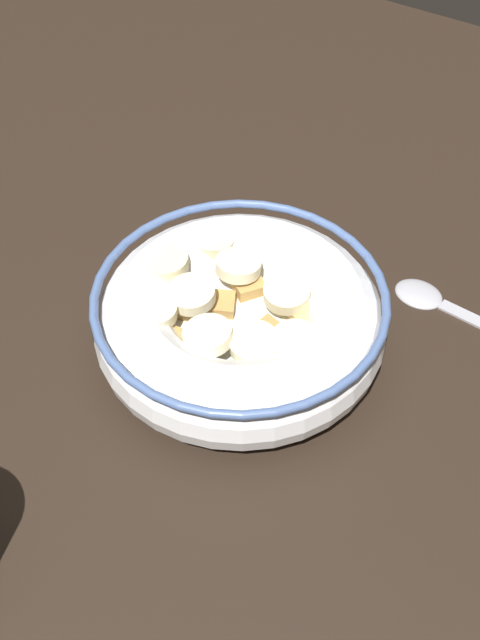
{
  "coord_description": "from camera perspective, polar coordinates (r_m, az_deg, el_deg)",
  "views": [
    {
      "loc": [
        30.49,
        19.69,
        42.32
      ],
      "look_at": [
        0.0,
        0.0,
        3.0
      ],
      "focal_mm": 44.98,
      "sensor_mm": 36.0,
      "label": 1
    }
  ],
  "objects": [
    {
      "name": "ground_plane",
      "position": [
        0.57,
        0.0,
        -2.75
      ],
      "size": [
        106.19,
        106.19,
        2.0
      ],
      "primitive_type": "cube",
      "color": "black"
    },
    {
      "name": "cereal_bowl",
      "position": [
        0.53,
        -0.02,
        0.0
      ],
      "size": [
        19.51,
        19.51,
        5.76
      ],
      "color": "white",
      "rests_on": "ground_plane"
    },
    {
      "name": "spoon",
      "position": [
        0.6,
        15.06,
        0.81
      ],
      "size": [
        3.15,
        16.61,
        0.8
      ],
      "color": "#A5A5AD",
      "rests_on": "ground_plane"
    }
  ]
}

